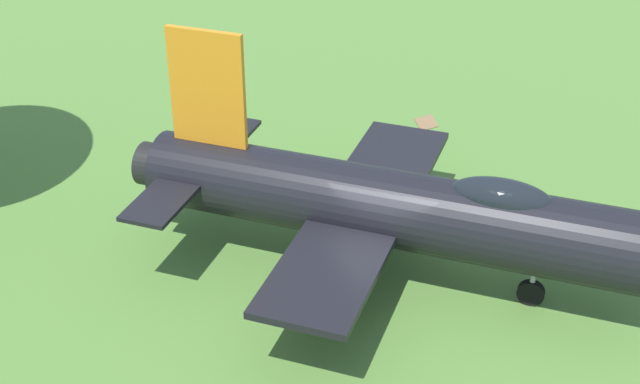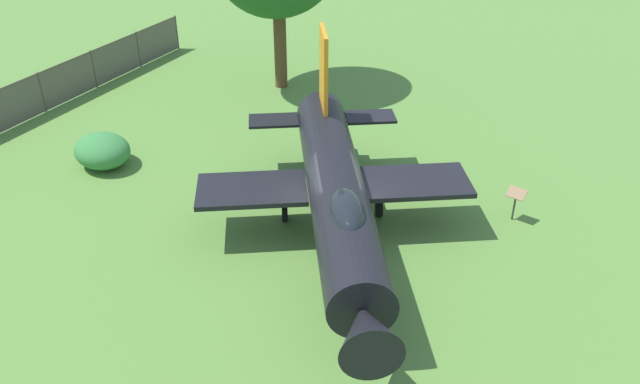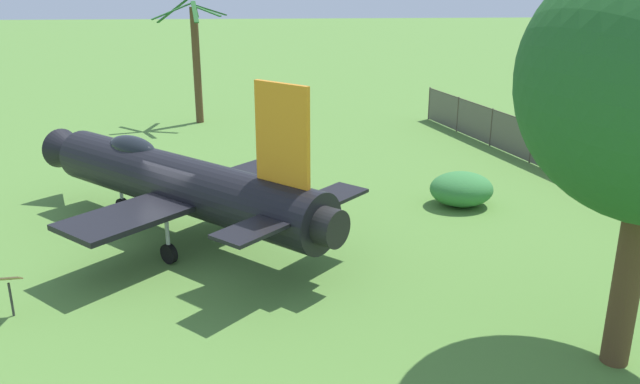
# 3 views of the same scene
# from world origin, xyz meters

# --- Properties ---
(ground_plane) EXTENTS (200.00, 200.00, 0.00)m
(ground_plane) POSITION_xyz_m (0.00, 0.00, 0.00)
(ground_plane) COLOR #568438
(display_jet) EXTENTS (10.71, 11.32, 5.41)m
(display_jet) POSITION_xyz_m (0.25, 0.28, 1.86)
(display_jet) COLOR black
(display_jet) RESTS_ON ground_plane
(info_plaque) EXTENTS (0.46, 0.64, 1.14)m
(info_plaque) POSITION_xyz_m (-4.76, 3.63, 0.85)
(info_plaque) COLOR #333333
(info_plaque) RESTS_ON ground_plane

